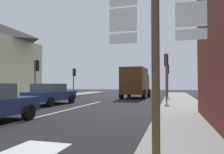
{
  "coord_description": "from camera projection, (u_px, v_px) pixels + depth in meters",
  "views": [
    {
      "loc": [
        5.65,
        -4.74,
        1.46
      ],
      "look_at": [
        1.53,
        10.14,
        1.94
      ],
      "focal_mm": 34.8,
      "sensor_mm": 36.0,
      "label": 1
    }
  ],
  "objects": [
    {
      "name": "traffic_light_far_left",
      "position": [
        74.0,
        76.0,
        25.01
      ],
      "size": [
        0.3,
        0.49,
        3.24
      ],
      "color": "#47474C",
      "rests_on": "ground"
    },
    {
      "name": "lane_centre_stripe",
      "position": [
        65.0,
        110.0,
        11.8
      ],
      "size": [
        0.16,
        12.0,
        0.01
      ],
      "primitive_type": "cube",
      "color": "silver",
      "rests_on": "ground"
    },
    {
      "name": "ground_plane",
      "position": [
        91.0,
        104.0,
        15.66
      ],
      "size": [
        80.0,
        80.0,
        0.0
      ],
      "primitive_type": "plane",
      "color": "black"
    },
    {
      "name": "traffic_light_far_right",
      "position": [
        168.0,
        73.0,
        21.33
      ],
      "size": [
        0.3,
        0.49,
        3.35
      ],
      "color": "#47474C",
      "rests_on": "ground"
    },
    {
      "name": "delivery_truck",
      "position": [
        135.0,
        82.0,
        22.22
      ],
      "size": [
        2.63,
        5.07,
        3.05
      ],
      "color": "#4C2D14",
      "rests_on": "ground"
    },
    {
      "name": "sedan_far",
      "position": [
        51.0,
        94.0,
        15.2
      ],
      "size": [
        2.14,
        4.29,
        1.47
      ],
      "color": "navy",
      "rests_on": "ground"
    },
    {
      "name": "traffic_light_near_right",
      "position": [
        166.0,
        67.0,
        16.31
      ],
      "size": [
        0.3,
        0.49,
        3.71
      ],
      "color": "#47474C",
      "rests_on": "ground"
    },
    {
      "name": "sidewalk_right",
      "position": [
        184.0,
        109.0,
        12.06
      ],
      "size": [
        2.69,
        44.0,
        0.14
      ],
      "primitive_type": "cube",
      "color": "gray",
      "rests_on": "ground"
    },
    {
      "name": "route_sign_post",
      "position": [
        156.0,
        57.0,
        3.72
      ],
      "size": [
        1.66,
        0.14,
        3.2
      ],
      "color": "brown",
      "rests_on": "ground"
    },
    {
      "name": "traffic_light_near_left",
      "position": [
        36.0,
        71.0,
        18.05
      ],
      "size": [
        0.3,
        0.49,
        3.42
      ],
      "color": "#47474C",
      "rests_on": "ground"
    }
  ]
}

